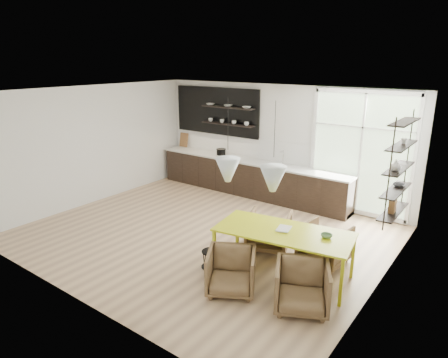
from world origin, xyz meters
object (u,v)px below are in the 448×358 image
at_px(armchair_back_left, 269,231).
at_px(armchair_front_left, 231,271).
at_px(wire_stool, 211,259).
at_px(armchair_back_right, 325,244).
at_px(dining_table, 284,234).
at_px(armchair_front_right, 302,287).

relative_size(armchair_back_left, armchair_front_left, 1.05).
distance_m(armchair_front_left, wire_stool, 0.66).
bearing_deg(armchair_back_right, armchair_front_left, 70.62).
height_order(dining_table, wire_stool, dining_table).
relative_size(dining_table, armchair_front_right, 2.99).
relative_size(armchair_front_left, armchair_front_right, 0.96).
bearing_deg(armchair_front_left, armchair_back_left, 69.52).
distance_m(dining_table, armchair_front_left, 1.08).
distance_m(armchair_back_left, armchair_front_right, 1.94).
height_order(armchair_back_right, wire_stool, armchair_back_right).
bearing_deg(dining_table, wire_stool, -156.01).
bearing_deg(armchair_back_right, dining_table, 70.52).
height_order(dining_table, armchair_back_right, dining_table).
xyz_separation_m(dining_table, wire_stool, (-1.02, -0.66, -0.49)).
xyz_separation_m(dining_table, armchair_back_left, (-0.69, 0.72, -0.39)).
xyz_separation_m(armchair_back_left, armchair_back_right, (1.07, 0.13, -0.00)).
height_order(armchair_back_left, armchair_front_right, armchair_back_left).
relative_size(dining_table, wire_stool, 5.75).
bearing_deg(armchair_back_right, wire_stool, 52.10).
distance_m(armchair_back_left, armchair_front_left, 1.65).
height_order(armchair_back_left, armchair_back_right, armchair_back_left).
distance_m(armchair_front_left, armchair_front_right, 1.11).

